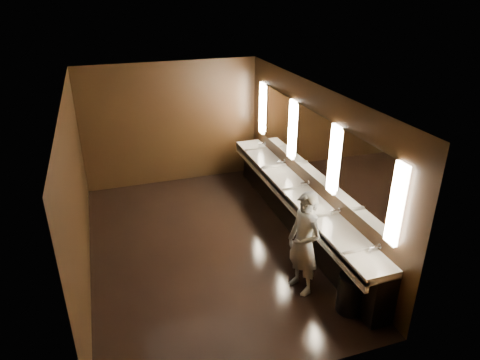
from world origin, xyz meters
name	(u,v)px	position (x,y,z in m)	size (l,w,h in m)	color
floor	(206,246)	(0.00, 0.00, 0.00)	(6.00, 6.00, 0.00)	black
ceiling	(200,93)	(0.00, 0.00, 2.80)	(4.00, 6.00, 0.02)	#2D2D2B
wall_back	(172,124)	(0.00, 3.00, 1.40)	(4.00, 0.02, 2.80)	black
wall_front	(271,287)	(0.00, -3.00, 1.40)	(4.00, 0.02, 2.80)	black
wall_left	(77,193)	(-2.00, 0.00, 1.40)	(0.02, 6.00, 2.80)	black
wall_right	(311,162)	(2.00, 0.00, 1.40)	(0.02, 6.00, 2.80)	black
sink_counter	(298,207)	(1.79, 0.00, 0.50)	(0.55, 5.40, 1.01)	black
mirror_band	(312,143)	(1.98, 0.00, 1.75)	(0.06, 5.03, 1.15)	#FAE6C2
person	(304,244)	(1.12, -1.59, 0.83)	(0.60, 0.40, 1.65)	#869FC8
trash_bin	(351,293)	(1.58, -2.24, 0.29)	(0.38, 0.38, 0.59)	black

